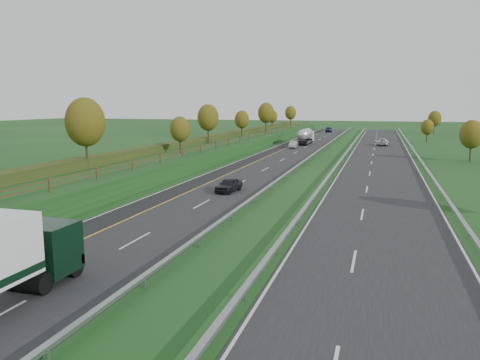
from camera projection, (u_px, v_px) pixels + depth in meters
The scene contains 18 objects.
ground at pixel (321, 164), 70.40m from camera, with size 400.00×400.00×0.00m, color #174118.
near_carriageway at pixel (276, 159), 77.39m from camera, with size 10.50×200.00×0.04m, color black.
far_carriageway at pixel (380, 162), 72.70m from camera, with size 10.50×200.00×0.04m, color black.
hard_shoulder at pixel (255, 158), 78.46m from camera, with size 3.00×200.00×0.04m, color black.
lane_markings at pixel (315, 160), 75.46m from camera, with size 26.75×200.00×0.01m.
embankment_left at pixel (203, 151), 80.94m from camera, with size 12.00×200.00×2.00m, color #174118.
hedge_left at pixel (192, 142), 81.26m from camera, with size 2.20×180.00×1.10m, color #253515.
fence_left at pixel (227, 142), 78.99m from camera, with size 0.12×189.06×1.20m.
median_barrier_near at pixel (311, 156), 75.68m from camera, with size 0.32×200.00×0.71m.
median_barrier_far at pixel (343, 157), 74.23m from camera, with size 0.32×200.00×0.71m.
outer_barrier_far at pixel (420, 160), 70.96m from camera, with size 0.32×200.00×0.71m.
trees_left at pixel (197, 120), 76.80m from camera, with size 6.64×164.30×7.66m.
trees_far at pixel (449, 128), 95.87m from camera, with size 8.45×118.60×7.12m.
road_tanker at pixel (306, 136), 106.66m from camera, with size 2.40×11.22×3.46m.
car_dark_near at pixel (229, 185), 47.94m from camera, with size 1.67×4.14×1.41m, color black.
car_silver_mid at pixel (293, 144), 96.91m from camera, with size 1.53×4.40×1.45m, color #A2A1A6.
car_small_far at pixel (329, 130), 153.64m from camera, with size 2.15×5.28×1.53m, color #151641.
car_oncoming at pixel (383, 142), 102.86m from camera, with size 2.55×5.53×1.54m, color silver.
Camera 1 is at (16.40, -15.44, 8.85)m, focal length 35.00 mm.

